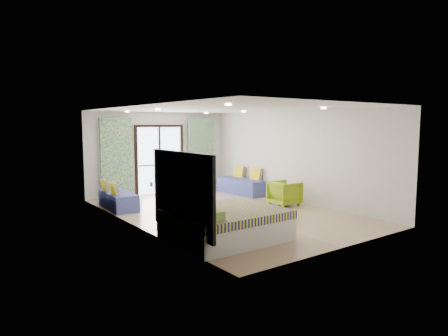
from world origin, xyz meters
TOP-DOWN VIEW (x-y plane):
  - floor at (0.00, 0.00)m, footprint 5.00×7.50m
  - ceiling at (0.00, 0.00)m, footprint 5.00×7.50m
  - wall_back at (0.00, 3.75)m, footprint 5.00×0.01m
  - wall_front at (0.00, -3.75)m, footprint 5.00×0.01m
  - wall_left at (-2.50, 0.00)m, footprint 0.01×7.50m
  - wall_right at (2.50, 0.00)m, footprint 0.01×7.50m
  - balcony_door at (0.00, 3.72)m, footprint 1.76×0.08m
  - balcony_rail at (0.00, 3.73)m, footprint 1.52×0.03m
  - curtain_left at (-1.55, 3.57)m, footprint 1.00×0.10m
  - curtain_right at (1.55, 3.57)m, footprint 1.00×0.10m
  - downlight_a at (-1.40, -2.00)m, footprint 0.12×0.12m
  - downlight_b at (1.40, -2.00)m, footprint 0.12×0.12m
  - downlight_c at (-1.40, 1.00)m, footprint 0.12×0.12m
  - downlight_d at (1.40, 1.00)m, footprint 0.12×0.12m
  - downlight_e at (-1.40, 3.00)m, footprint 0.12×0.12m
  - downlight_f at (1.40, 3.00)m, footprint 0.12×0.12m
  - headboard at (-2.46, -2.00)m, footprint 0.06×2.10m
  - switch_plate at (-2.47, -0.75)m, footprint 0.02×0.10m
  - bed at (-1.48, -2.00)m, footprint 2.19×1.79m
  - daybed_left at (-2.11, 2.09)m, footprint 0.71×1.64m
  - daybed_right at (2.12, 1.93)m, footprint 0.80×1.83m
  - coffee_table at (-0.18, 2.05)m, footprint 0.83×0.83m
  - vase at (-0.12, 2.13)m, footprint 0.25×0.26m
  - armchair at (1.89, -0.27)m, footprint 0.73×0.78m

SIDE VIEW (x-z plane):
  - floor at x=0.00m, z-range -0.01..0.01m
  - daybed_left at x=-2.11m, z-range -0.15..0.64m
  - daybed_right at x=2.12m, z-range -0.17..0.72m
  - bed at x=-1.48m, z-range -0.06..0.69m
  - armchair at x=1.89m, z-range 0.00..0.76m
  - coffee_table at x=-0.18m, z-range 0.01..0.76m
  - vase at x=-0.12m, z-range 0.43..0.62m
  - balcony_rail at x=0.00m, z-range 0.93..0.97m
  - headboard at x=-2.46m, z-range 0.30..1.80m
  - switch_plate at x=-2.47m, z-range 1.00..1.10m
  - curtain_left at x=-1.55m, z-range 0.00..2.50m
  - curtain_right at x=1.55m, z-range 0.00..2.50m
  - balcony_door at x=0.00m, z-range 0.12..2.40m
  - wall_back at x=0.00m, z-range 0.00..2.70m
  - wall_front at x=0.00m, z-range 0.00..2.70m
  - wall_left at x=-2.50m, z-range 0.00..2.70m
  - wall_right at x=2.50m, z-range 0.00..2.70m
  - downlight_a at x=-1.40m, z-range 2.66..2.68m
  - downlight_b at x=1.40m, z-range 2.66..2.68m
  - downlight_c at x=-1.40m, z-range 2.66..2.68m
  - downlight_d at x=1.40m, z-range 2.66..2.68m
  - downlight_e at x=-1.40m, z-range 2.66..2.68m
  - downlight_f at x=1.40m, z-range 2.66..2.68m
  - ceiling at x=0.00m, z-range 2.70..2.71m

